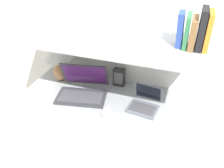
# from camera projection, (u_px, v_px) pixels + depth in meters

# --- Properties ---
(wall_back) EXTENTS (6.00, 0.05, 2.40)m
(wall_back) POSITION_uv_depth(u_px,v_px,m) (121.00, 29.00, 1.94)
(wall_back) COLOR white
(wall_back) RESTS_ON ground_plane
(desk) EXTENTS (1.37, 0.67, 0.75)m
(desk) POSITION_uv_depth(u_px,v_px,m) (106.00, 135.00, 2.08)
(desk) COLOR #999EA3
(desk) RESTS_ON ground_plane
(back_riser) EXTENTS (1.37, 0.04, 1.24)m
(back_riser) POSITION_uv_depth(u_px,v_px,m) (118.00, 90.00, 2.23)
(back_riser) COLOR white
(back_riser) RESTS_ON ground_plane
(shelf) EXTENTS (1.37, 0.60, 0.03)m
(shelf) POSITION_uv_depth(u_px,v_px,m) (108.00, 38.00, 1.66)
(shelf) COLOR #999EA3
(shelf) RESTS_ON back_riser
(table_lamp) EXTENTS (0.25, 0.25, 0.36)m
(table_lamp) POSITION_uv_depth(u_px,v_px,m) (58.00, 55.00, 2.00)
(table_lamp) COLOR #B27A4C
(table_lamp) RESTS_ON desk
(laptop_large) EXTENTS (0.44, 0.38, 0.24)m
(laptop_large) POSITION_uv_depth(u_px,v_px,m) (83.00, 89.00, 1.92)
(laptop_large) COLOR #333338
(laptop_large) RESTS_ON desk
(laptop_small) EXTENTS (0.24, 0.24, 0.17)m
(laptop_small) POSITION_uv_depth(u_px,v_px,m) (145.00, 103.00, 1.78)
(laptop_small) COLOR slate
(laptop_small) RESTS_ON desk
(computer_mouse) EXTENTS (0.07, 0.12, 0.04)m
(computer_mouse) POSITION_uv_depth(u_px,v_px,m) (106.00, 112.00, 1.73)
(computer_mouse) COLOR white
(computer_mouse) RESTS_ON desk
(router_box) EXTENTS (0.10, 0.05, 0.16)m
(router_box) POSITION_uv_depth(u_px,v_px,m) (119.00, 77.00, 2.02)
(router_box) COLOR black
(router_box) RESTS_ON desk
(book_orange) EXTENTS (0.03, 0.16, 0.23)m
(book_orange) POSITION_uv_depth(u_px,v_px,m) (208.00, 31.00, 1.41)
(book_orange) COLOR orange
(book_orange) RESTS_ON shelf
(book_black) EXTENTS (0.04, 0.16, 0.25)m
(book_black) POSITION_uv_depth(u_px,v_px,m) (202.00, 29.00, 1.42)
(book_black) COLOR black
(book_black) RESTS_ON shelf
(book_brown) EXTENTS (0.04, 0.18, 0.19)m
(book_brown) POSITION_uv_depth(u_px,v_px,m) (193.00, 33.00, 1.45)
(book_brown) COLOR brown
(book_brown) RESTS_ON shelf
(book_green) EXTENTS (0.03, 0.15, 0.20)m
(book_green) POSITION_uv_depth(u_px,v_px,m) (187.00, 31.00, 1.45)
(book_green) COLOR #2D7042
(book_green) RESTS_ON shelf
(book_blue) EXTENTS (0.05, 0.12, 0.21)m
(book_blue) POSITION_uv_depth(u_px,v_px,m) (180.00, 29.00, 1.46)
(book_blue) COLOR #284293
(book_blue) RESTS_ON shelf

